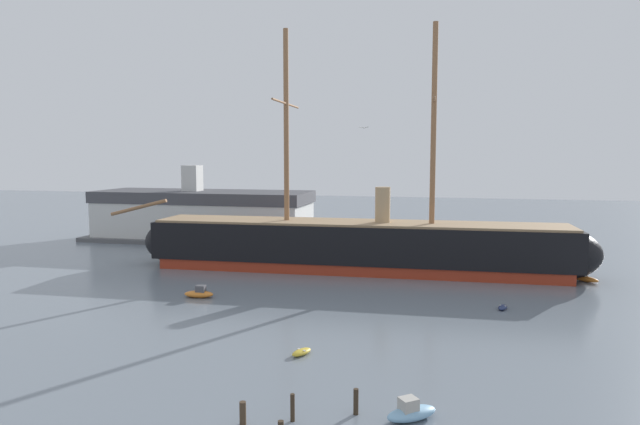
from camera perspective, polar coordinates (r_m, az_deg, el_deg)
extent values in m
cube|color=maroon|center=(82.43, 3.80, -5.40)|extent=(58.28, 10.60, 1.51)
cube|color=black|center=(81.82, 3.81, -3.03)|extent=(60.71, 11.04, 5.40)
ellipsoid|color=black|center=(89.85, -14.08, -2.88)|extent=(11.14, 8.51, 6.91)
ellipsoid|color=black|center=(83.08, 23.23, -3.89)|extent=(11.14, 8.51, 6.91)
cube|color=#9E7F5B|center=(81.43, 3.83, -1.04)|extent=(59.47, 10.27, 0.32)
cylinder|color=#936642|center=(82.98, -3.45, 8.68)|extent=(0.76, 0.76, 28.06)
cylinder|color=#936642|center=(83.21, -3.47, 11.00)|extent=(0.78, 14.51, 0.30)
cylinder|color=#936642|center=(80.25, 11.49, 8.67)|extent=(0.76, 0.76, 28.06)
cylinder|color=#936642|center=(80.49, 11.54, 11.07)|extent=(0.78, 14.51, 0.30)
cylinder|color=#936642|center=(92.34, -17.97, 0.49)|extent=(9.57, 0.85, 2.87)
cylinder|color=tan|center=(80.77, 6.39, 0.69)|extent=(2.16, 2.16, 5.40)
ellipsoid|color=#7FB2D6|center=(38.48, 9.29, -19.53)|extent=(3.71, 3.38, 0.83)
cube|color=#B2ADA3|center=(38.07, 8.98, -18.71)|extent=(1.45, 1.43, 0.83)
ellipsoid|color=gold|center=(48.88, -1.90, -14.00)|extent=(1.79, 2.35, 0.51)
cube|color=beige|center=(48.82, -1.90, -13.79)|extent=(0.80, 0.53, 0.08)
ellipsoid|color=orange|center=(68.70, -12.23, -8.12)|extent=(3.65, 1.84, 0.82)
cube|color=#4C4C51|center=(68.47, -12.04, -7.60)|extent=(1.17, 1.06, 0.82)
ellipsoid|color=#1E284C|center=(65.36, 18.09, -9.16)|extent=(1.40, 2.17, 0.47)
cube|color=beige|center=(65.31, 18.09, -9.01)|extent=(0.76, 0.38, 0.07)
ellipsoid|color=silver|center=(92.95, -12.56, -4.43)|extent=(2.64, 4.17, 0.90)
cube|color=#B2ADA3|center=(92.63, -12.69, -4.02)|extent=(1.34, 1.43, 0.90)
ellipsoid|color=orange|center=(83.41, 25.28, -6.10)|extent=(3.75, 3.39, 0.74)
cube|color=beige|center=(83.42, 25.18, -5.80)|extent=(1.16, 1.12, 0.39)
cylinder|color=silver|center=(82.87, 25.48, -4.45)|extent=(0.10, 0.10, 4.49)
ellipsoid|color=gray|center=(92.75, 6.02, -4.30)|extent=(4.85, 3.92, 1.06)
cube|color=beige|center=(92.73, 6.21, -3.77)|extent=(1.81, 1.76, 1.06)
cylinder|color=#423323|center=(37.65, -7.86, -19.56)|extent=(0.42, 0.42, 1.47)
cylinder|color=#382B1E|center=(37.70, -2.81, -19.21)|extent=(0.29, 0.29, 1.80)
cylinder|color=#382B1E|center=(38.60, 3.68, -18.64)|extent=(0.33, 0.33, 1.73)
cube|color=#565659|center=(114.09, -11.75, -2.54)|extent=(45.93, 16.70, 0.80)
cube|color=silver|center=(113.60, -11.79, -0.66)|extent=(41.76, 13.91, 6.72)
cube|color=#47474C|center=(113.19, -11.83, 1.59)|extent=(42.59, 14.19, 2.23)
cube|color=silver|center=(113.91, -12.86, 3.43)|extent=(3.20, 3.20, 5.07)
ellipsoid|color=silver|center=(54.50, 4.48, 8.60)|extent=(0.28, 0.32, 0.11)
sphere|color=silver|center=(54.36, 4.33, 8.61)|extent=(0.09, 0.09, 0.09)
cube|color=#ADA89E|center=(54.25, 4.74, 8.63)|extent=(0.53, 0.44, 0.12)
cube|color=#ADA89E|center=(54.75, 4.23, 8.61)|extent=(0.53, 0.44, 0.12)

